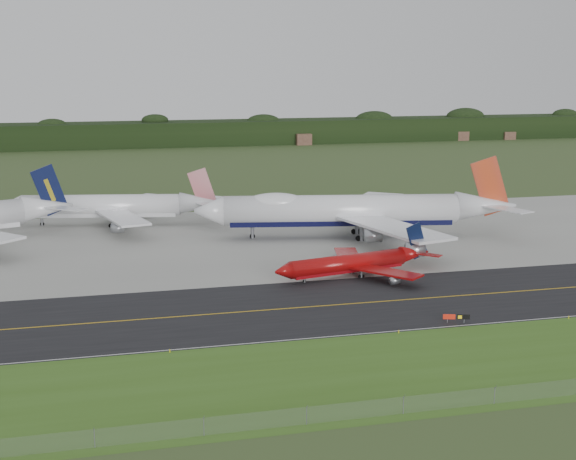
# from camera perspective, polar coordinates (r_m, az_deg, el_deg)

# --- Properties ---
(ground) EXTENTS (600.00, 600.00, 0.00)m
(ground) POSITION_cam_1_polar(r_m,az_deg,el_deg) (143.81, 3.26, -4.86)
(ground) COLOR #344F25
(ground) RESTS_ON ground
(grass_verge) EXTENTS (400.00, 30.00, 0.01)m
(grass_verge) POSITION_cam_1_polar(r_m,az_deg,el_deg) (112.69, 8.56, -9.79)
(grass_verge) COLOR #395F1C
(grass_verge) RESTS_ON ground
(taxiway) EXTENTS (400.00, 32.00, 0.02)m
(taxiway) POSITION_cam_1_polar(r_m,az_deg,el_deg) (140.16, 3.74, -5.31)
(taxiway) COLOR black
(taxiway) RESTS_ON ground
(apron) EXTENTS (400.00, 78.00, 0.01)m
(apron) POSITION_cam_1_polar(r_m,az_deg,el_deg) (191.58, -1.22, -0.60)
(apron) COLOR gray
(apron) RESTS_ON ground
(taxiway_centreline) EXTENTS (400.00, 0.40, 0.00)m
(taxiway_centreline) POSITION_cam_1_polar(r_m,az_deg,el_deg) (140.16, 3.74, -5.31)
(taxiway_centreline) COLOR #C59412
(taxiway_centreline) RESTS_ON taxiway
(taxiway_edge_line) EXTENTS (400.00, 0.25, 0.00)m
(taxiway_edge_line) POSITION_cam_1_polar(r_m,az_deg,el_deg) (126.21, 5.87, -7.31)
(taxiway_edge_line) COLOR silver
(taxiway_edge_line) RESTS_ON taxiway
(perimeter_fence) EXTENTS (320.00, 0.10, 320.00)m
(perimeter_fence) POSITION_cam_1_polar(r_m,az_deg,el_deg) (101.33, 11.42, -11.78)
(perimeter_fence) COLOR slate
(perimeter_fence) RESTS_ON ground
(horizon_treeline) EXTENTS (700.00, 25.00, 12.00)m
(horizon_treeline) POSITION_cam_1_polar(r_m,az_deg,el_deg) (408.94, -8.13, 6.71)
(horizon_treeline) COLOR black
(horizon_treeline) RESTS_ON ground
(jet_ba_747) EXTENTS (77.30, 63.23, 19.50)m
(jet_ba_747) POSITION_cam_1_polar(r_m,az_deg,el_deg) (191.82, 4.61, 1.40)
(jet_ba_747) COLOR white
(jet_ba_747) RESTS_ON ground
(jet_red_737) EXTENTS (34.83, 27.92, 9.48)m
(jet_red_737) POSITION_cam_1_polar(r_m,az_deg,el_deg) (158.41, 4.87, -2.33)
(jet_red_737) COLOR #920A0B
(jet_red_737) RESTS_ON ground
(jet_star_tail) EXTENTS (55.96, 46.19, 14.81)m
(jet_star_tail) POSITION_cam_1_polar(r_m,az_deg,el_deg) (211.13, -12.33, 1.66)
(jet_star_tail) COLOR silver
(jet_star_tail) RESTS_ON ground
(taxiway_sign) EXTENTS (4.17, 1.36, 1.43)m
(taxiway_sign) POSITION_cam_1_polar(r_m,az_deg,el_deg) (132.88, 11.88, -6.07)
(taxiway_sign) COLOR slate
(taxiway_sign) RESTS_ON ground
(edge_marker_left) EXTENTS (0.16, 0.16, 0.50)m
(edge_marker_left) POSITION_cam_1_polar(r_m,az_deg,el_deg) (118.80, -8.40, -8.51)
(edge_marker_left) COLOR yellow
(edge_marker_left) RESTS_ON ground
(edge_marker_center) EXTENTS (0.16, 0.16, 0.50)m
(edge_marker_center) POSITION_cam_1_polar(r_m,az_deg,el_deg) (126.72, 7.88, -7.17)
(edge_marker_center) COLOR yellow
(edge_marker_center) RESTS_ON ground
(edge_marker_right) EXTENTS (0.16, 0.16, 0.50)m
(edge_marker_right) POSITION_cam_1_polar(r_m,az_deg,el_deg) (140.13, 19.34, -5.88)
(edge_marker_right) COLOR yellow
(edge_marker_right) RESTS_ON ground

